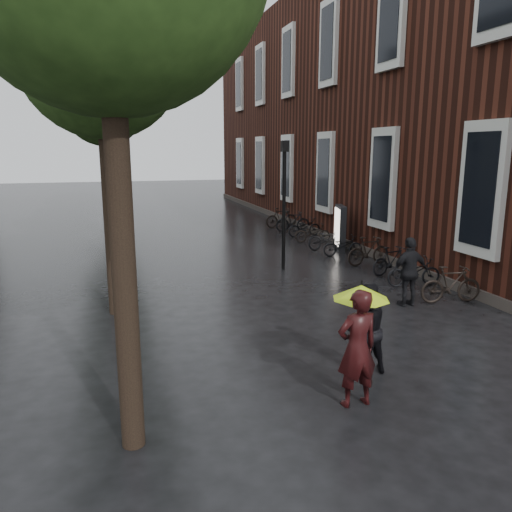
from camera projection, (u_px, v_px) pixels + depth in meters
name	position (u px, v px, depth m)	size (l,w,h in m)	color
ground	(422.00, 436.00, 7.20)	(120.00, 120.00, 0.00)	black
brick_building	(382.00, 112.00, 27.09)	(10.20, 33.20, 12.00)	#38160F
street_trees	(104.00, 90.00, 19.64)	(4.33, 34.03, 8.91)	black
person_burgundy	(357.00, 348.00, 7.90)	(0.71, 0.46, 1.94)	black
person_black	(366.00, 329.00, 9.10)	(0.83, 0.64, 1.70)	black
lime_umbrella	(361.00, 292.00, 8.32)	(0.97, 0.97, 1.44)	black
pedestrian_walking	(410.00, 272.00, 13.01)	(1.08, 0.45, 1.84)	black
parked_bicycles	(336.00, 240.00, 19.95)	(2.06, 14.31, 1.04)	black
ad_lightbox	(340.00, 228.00, 20.27)	(0.28, 1.21, 1.82)	black
lamp_post	(284.00, 193.00, 16.64)	(0.22, 0.22, 4.31)	black
cycle_sign	(127.00, 195.00, 23.23)	(0.15, 0.53, 2.94)	#262628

